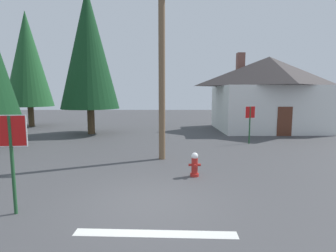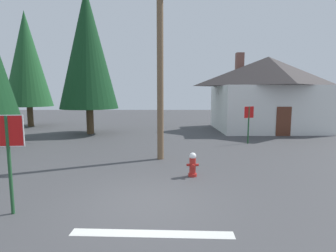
% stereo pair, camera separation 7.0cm
% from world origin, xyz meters
% --- Properties ---
extents(ground_plane, '(80.00, 80.00, 0.10)m').
position_xyz_m(ground_plane, '(0.00, 0.00, -0.05)').
color(ground_plane, '#424244').
extents(lane_stop_bar, '(3.40, 0.43, 0.01)m').
position_xyz_m(lane_stop_bar, '(0.29, -1.59, 0.00)').
color(lane_stop_bar, silver).
rests_on(lane_stop_bar, ground).
extents(stop_sign_near, '(0.75, 0.11, 2.40)m').
position_xyz_m(stop_sign_near, '(-3.13, -0.66, 1.72)').
color(stop_sign_near, '#1E4C28').
rests_on(stop_sign_near, ground).
extents(fire_hydrant, '(0.43, 0.36, 0.85)m').
position_xyz_m(fire_hydrant, '(1.48, 2.23, 0.42)').
color(fire_hydrant, '#AD231E').
rests_on(fire_hydrant, ground).
extents(utility_pole, '(1.60, 0.28, 7.66)m').
position_xyz_m(utility_pole, '(0.29, 4.70, 4.00)').
color(utility_pole, brown).
rests_on(utility_pole, ground).
extents(stop_sign_far, '(0.65, 0.28, 2.17)m').
position_xyz_m(stop_sign_far, '(5.26, 8.30, 1.54)').
color(stop_sign_far, '#1E4C28').
rests_on(stop_sign_far, ground).
extents(house, '(8.44, 6.87, 6.19)m').
position_xyz_m(house, '(8.44, 14.20, 2.98)').
color(house, silver).
rests_on(house, ground).
extents(pine_tree_tall_left, '(3.95, 3.95, 9.86)m').
position_xyz_m(pine_tree_tall_left, '(-11.55, 16.41, 5.80)').
color(pine_tree_tall_left, '#4C3823').
rests_on(pine_tree_tall_left, ground).
extents(pine_tree_short_left, '(4.06, 4.06, 10.14)m').
position_xyz_m(pine_tree_short_left, '(-4.98, 12.08, 5.96)').
color(pine_tree_short_left, '#4C3823').
rests_on(pine_tree_short_left, ground).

